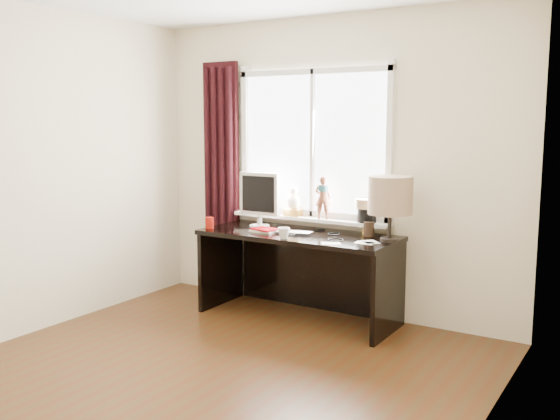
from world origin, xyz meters
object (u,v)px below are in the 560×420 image
Objects in this scene: mug at (284,233)px; monitor at (259,196)px; desk at (304,259)px; table_lamp at (390,196)px; red_cup at (210,223)px; laptop at (295,233)px.

monitor is at bearing 142.25° from mug.
monitor is (-0.49, 0.38, 0.23)m from mug.
table_lamp reaches higher than desk.
red_cup is 0.19× the size of table_lamp.
desk is at bearing 93.78° from mug.
laptop is 0.55m from monitor.
desk is at bearing 21.11° from red_cup.
red_cup is at bearing 175.07° from mug.
red_cup is (-0.78, -0.16, 0.04)m from laptop.
desk is at bearing 177.18° from table_lamp.
laptop is at bearing 11.46° from red_cup.
mug is 0.20× the size of monitor.
laptop is 0.18× the size of desk.
monitor is at bearing 179.94° from desk.
table_lamp is at bearing 23.54° from mug.
red_cup is 0.20× the size of monitor.
desk is (0.01, 0.15, -0.26)m from laptop.
red_cup is at bearing -170.49° from table_lamp.
desk is (0.79, 0.31, -0.29)m from red_cup.
red_cup is 0.90m from desk.
table_lamp is (0.77, 0.34, 0.31)m from mug.
monitor reaches higher than mug.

